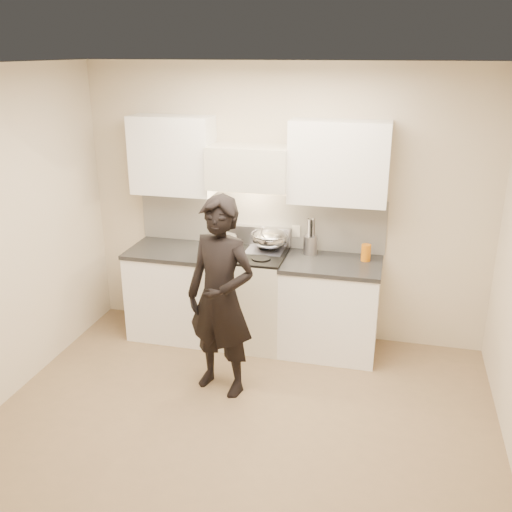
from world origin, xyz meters
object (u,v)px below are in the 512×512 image
(stove, at_px, (247,297))
(person, at_px, (221,298))
(counter_right, at_px, (330,307))
(wok, at_px, (270,238))
(utensil_crock, at_px, (310,244))

(stove, bearing_deg, person, -88.98)
(counter_right, height_order, wok, wok)
(counter_right, distance_m, utensil_crock, 0.64)
(wok, distance_m, utensil_crock, 0.40)
(utensil_crock, relative_size, person, 0.21)
(counter_right, bearing_deg, wok, 167.29)
(wok, xyz_separation_m, utensil_crock, (0.39, 0.02, -0.03))
(stove, distance_m, wok, 0.63)
(wok, relative_size, utensil_crock, 1.29)
(stove, xyz_separation_m, person, (0.02, -0.90, 0.38))
(stove, relative_size, wok, 2.10)
(stove, bearing_deg, utensil_crock, 15.56)
(counter_right, bearing_deg, stove, -180.00)
(wok, relative_size, person, 0.27)
(person, bearing_deg, counter_right, 63.58)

